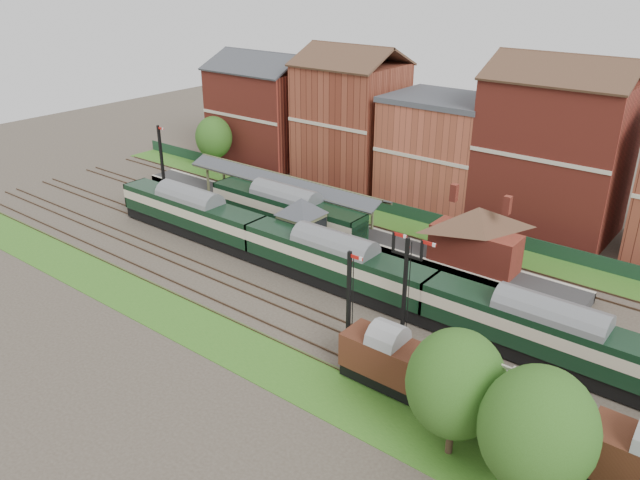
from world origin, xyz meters
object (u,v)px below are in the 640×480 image
Objects in this scene: dmu_train at (334,262)px; goods_van_a at (387,359)px; semaphore_bracket at (406,279)px; platform_railcar at (286,211)px; signal_box at (302,225)px.

goods_van_a is (11.20, -9.00, -0.41)m from dmu_train.
semaphore_bracket is at bearing 111.82° from goods_van_a.
semaphore_bracket reaches higher than dmu_train.
semaphore_bracket is at bearing -24.37° from platform_railcar.
signal_box reaches higher than platform_railcar.
signal_box reaches higher than dmu_train.
signal_box is 0.32× the size of platform_railcar.
signal_box is at bearing -33.96° from platform_railcar.
dmu_train is at bearing 163.78° from semaphore_bracket.
goods_van_a is at bearing -34.60° from platform_railcar.
platform_railcar is (-4.83, 3.25, -0.65)m from signal_box.
goods_van_a is (22.47, -15.50, -0.43)m from platform_railcar.
signal_box is 0.11× the size of dmu_train.
dmu_train is 2.97× the size of platform_railcar.
semaphore_bracket is 0.14× the size of dmu_train.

